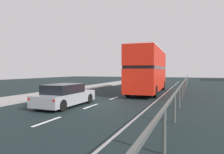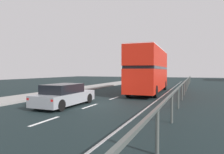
{
  "view_description": "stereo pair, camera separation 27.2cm",
  "coord_description": "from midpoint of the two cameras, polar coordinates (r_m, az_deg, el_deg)",
  "views": [
    {
      "loc": [
        5.7,
        -12.1,
        2.15
      ],
      "look_at": [
        -0.06,
        2.8,
        1.68
      ],
      "focal_mm": 32.98,
      "sensor_mm": 36.0,
      "label": 1
    },
    {
      "loc": [
        5.95,
        -12.0,
        2.15
      ],
      "look_at": [
        -0.06,
        2.8,
        1.68
      ],
      "focal_mm": 32.98,
      "sensor_mm": 36.0,
      "label": 2
    }
  ],
  "objects": [
    {
      "name": "near_sidewalk_kerb",
      "position": [
        17.3,
        -23.27,
        -5.36
      ],
      "size": [
        2.97,
        80.0,
        0.14
      ],
      "primitive_type": "cube",
      "color": "gray",
      "rests_on": "ground"
    },
    {
      "name": "ground_plane",
      "position": [
        13.57,
        -3.68,
        -7.66
      ],
      "size": [
        75.46,
        120.0,
        0.1
      ],
      "primitive_type": "cube",
      "color": "black"
    },
    {
      "name": "double_decker_bus_red",
      "position": [
        20.49,
        10.67,
        2.08
      ],
      "size": [
        2.82,
        10.52,
        4.3
      ],
      "rotation": [
        0.0,
        0.0,
        0.04
      ],
      "color": "red",
      "rests_on": "ground"
    },
    {
      "name": "hatchback_car_near",
      "position": [
        12.95,
        -12.49,
        -4.99
      ],
      "size": [
        1.84,
        4.46,
        1.36
      ],
      "rotation": [
        0.0,
        0.0,
        -0.01
      ],
      "color": "gray",
      "rests_on": "ground"
    },
    {
      "name": "bridge_side_railing",
      "position": [
        21.1,
        20.01,
        -1.58
      ],
      "size": [
        0.1,
        42.0,
        1.24
      ],
      "color": "#494E4B",
      "rests_on": "ground"
    },
    {
      "name": "lane_paint_markings",
      "position": [
        20.81,
        11.71,
        -4.28
      ],
      "size": [
        3.49,
        46.0,
        0.01
      ],
      "color": "silver",
      "rests_on": "ground"
    }
  ]
}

